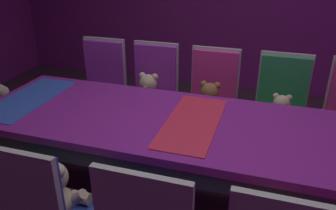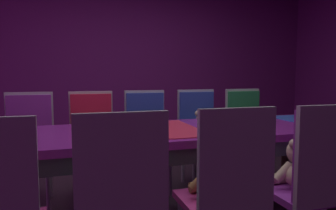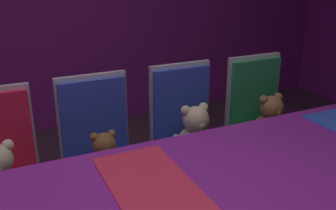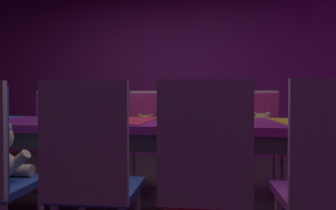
# 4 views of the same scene
# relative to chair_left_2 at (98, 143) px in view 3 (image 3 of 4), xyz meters

# --- Properties ---
(chair_left_2) EXTENTS (0.42, 0.41, 0.98)m
(chair_left_2) POSITION_rel_chair_left_2_xyz_m (0.00, 0.00, 0.00)
(chair_left_2) COLOR #2D47B2
(chair_left_2) RESTS_ON ground_plane
(teddy_left_2) EXTENTS (0.21, 0.28, 0.26)m
(teddy_left_2) POSITION_rel_chair_left_2_xyz_m (0.14, -0.00, -0.03)
(teddy_left_2) COLOR brown
(teddy_left_2) RESTS_ON chair_left_2
(chair_left_3) EXTENTS (0.42, 0.41, 0.98)m
(chair_left_3) POSITION_rel_chair_left_2_xyz_m (-0.01, 0.57, 0.00)
(chair_left_3) COLOR #2D47B2
(chair_left_3) RESTS_ON ground_plane
(teddy_left_3) EXTENTS (0.26, 0.34, 0.32)m
(teddy_left_3) POSITION_rel_chair_left_2_xyz_m (0.13, 0.57, -0.00)
(teddy_left_3) COLOR beige
(teddy_left_3) RESTS_ON chair_left_3
(chair_left_4) EXTENTS (0.42, 0.41, 0.98)m
(chair_left_4) POSITION_rel_chair_left_2_xyz_m (0.00, 1.12, 0.00)
(chair_left_4) COLOR #268C4C
(chair_left_4) RESTS_ON ground_plane
(teddy_left_4) EXTENTS (0.25, 0.33, 0.31)m
(teddy_left_4) POSITION_rel_chair_left_2_xyz_m (0.15, 1.12, -0.01)
(teddy_left_4) COLOR olive
(teddy_left_4) RESTS_ON chair_left_4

